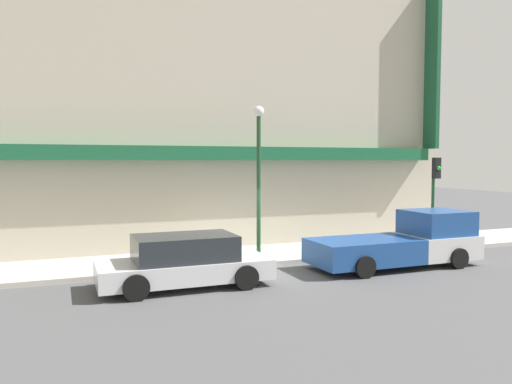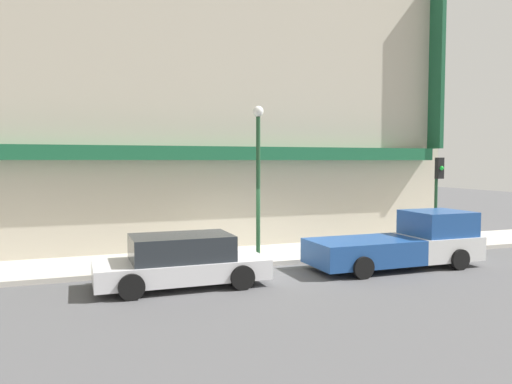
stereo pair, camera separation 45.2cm
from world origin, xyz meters
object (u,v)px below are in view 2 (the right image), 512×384
(parked_car, at_px, (181,261))
(fire_hydrant, at_px, (194,251))
(street_lamp, at_px, (258,163))
(traffic_light, at_px, (438,185))
(pickup_truck, at_px, (404,243))

(parked_car, relative_size, fire_hydrant, 6.86)
(street_lamp, bearing_deg, traffic_light, -0.76)
(parked_car, height_order, fire_hydrant, parked_car)
(traffic_light, bearing_deg, street_lamp, 179.24)
(pickup_truck, height_order, traffic_light, traffic_light)
(pickup_truck, xyz_separation_m, fire_hydrant, (-6.37, 2.43, -0.28))
(pickup_truck, height_order, fire_hydrant, pickup_truck)
(street_lamp, relative_size, traffic_light, 1.49)
(parked_car, xyz_separation_m, street_lamp, (3.03, 2.14, 2.68))
(parked_car, distance_m, traffic_light, 10.65)
(parked_car, relative_size, traffic_light, 1.37)
(parked_car, distance_m, fire_hydrant, 2.61)
(traffic_light, bearing_deg, parked_car, -168.79)
(pickup_truck, height_order, parked_car, pickup_truck)
(fire_hydrant, distance_m, street_lamp, 3.57)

